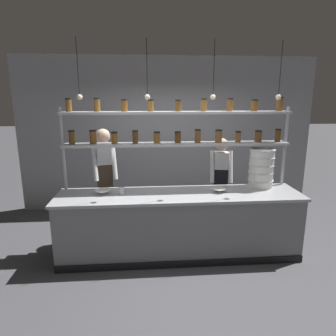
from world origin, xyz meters
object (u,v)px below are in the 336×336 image
(chef_center, at_px, (220,180))
(container_stack, at_px, (261,168))
(spice_shelf_unit, at_px, (178,131))
(chef_left, at_px, (105,176))
(prep_bowl_near_left, at_px, (103,192))
(prep_bowl_center_front, at_px, (219,190))
(serving_cup_front, at_px, (121,191))

(chef_center, xyz_separation_m, container_stack, (0.49, -0.45, 0.30))
(spice_shelf_unit, distance_m, chef_center, 1.18)
(spice_shelf_unit, relative_size, container_stack, 5.73)
(chef_left, height_order, container_stack, chef_left)
(container_stack, bearing_deg, chef_center, 137.18)
(spice_shelf_unit, bearing_deg, prep_bowl_near_left, -166.29)
(chef_center, xyz_separation_m, prep_bowl_center_front, (-0.20, -0.66, 0.04))
(chef_left, xyz_separation_m, container_stack, (2.34, -0.41, 0.18))
(spice_shelf_unit, height_order, serving_cup_front, spice_shelf_unit)
(chef_center, relative_size, prep_bowl_center_front, 8.13)
(container_stack, xyz_separation_m, serving_cup_front, (-2.04, -0.20, -0.24))
(container_stack, bearing_deg, prep_bowl_near_left, -176.05)
(prep_bowl_near_left, bearing_deg, chef_left, 94.05)
(container_stack, distance_m, serving_cup_front, 2.07)
(chef_left, bearing_deg, container_stack, -24.29)
(chef_center, bearing_deg, prep_bowl_center_front, -97.41)
(spice_shelf_unit, bearing_deg, chef_center, 25.10)
(prep_bowl_center_front, bearing_deg, prep_bowl_near_left, 178.35)
(prep_bowl_center_front, bearing_deg, chef_left, 159.52)
(container_stack, distance_m, prep_bowl_center_front, 0.76)
(container_stack, relative_size, serving_cup_front, 5.81)
(serving_cup_front, bearing_deg, spice_shelf_unit, 20.55)
(serving_cup_front, bearing_deg, prep_bowl_center_front, -0.11)
(container_stack, xyz_separation_m, prep_bowl_center_front, (-0.68, -0.21, -0.26))
(chef_left, height_order, serving_cup_front, chef_left)
(chef_left, xyz_separation_m, serving_cup_front, (0.30, -0.62, -0.06))
(chef_center, bearing_deg, container_stack, -33.63)
(chef_center, bearing_deg, chef_left, -169.68)
(chef_left, relative_size, prep_bowl_center_front, 9.00)
(chef_center, height_order, container_stack, chef_center)
(spice_shelf_unit, bearing_deg, prep_bowl_center_front, -29.30)
(spice_shelf_unit, height_order, container_stack, spice_shelf_unit)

